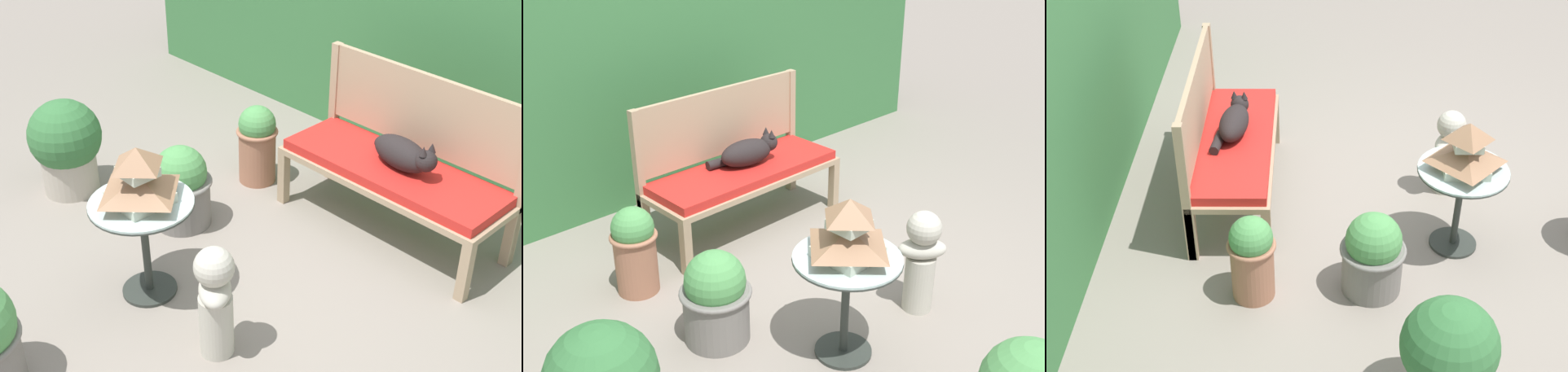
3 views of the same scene
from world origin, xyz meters
The scene contains 11 objects.
ground centered at (0.00, 0.00, 0.00)m, with size 30.00×30.00×0.00m, color gray.
foliage_hedge_back centered at (0.00, 2.35, 0.92)m, with size 6.40×0.89×1.83m, color #38703D.
garden_bench centered at (0.22, 1.05, 0.41)m, with size 1.47×0.53×0.48m.
bench_backrest centered at (0.22, 1.29, 0.71)m, with size 1.47×0.06×1.00m.
cat centered at (0.27, 1.06, 0.58)m, with size 0.52×0.27×0.24m.
patio_table centered at (-0.34, -0.41, 0.47)m, with size 0.57×0.57×0.60m.
pagoda_birdhouse centered at (-0.34, -0.41, 0.74)m, with size 0.38×0.38×0.33m.
garden_bust centered at (0.29, -0.44, 0.35)m, with size 0.32×0.31×0.64m.
potted_plant_table_far centered at (-0.75, 0.16, 0.27)m, with size 0.40×0.40×0.55m.
potted_plant_hedge_corner centered at (-0.81, 0.87, 0.30)m, with size 0.29×0.29×0.57m.
potted_plant_table_near centered at (-1.61, -0.15, 0.35)m, with size 0.49×0.49×0.67m.
Camera 1 is at (2.43, -2.17, 2.69)m, focal length 50.00 mm.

